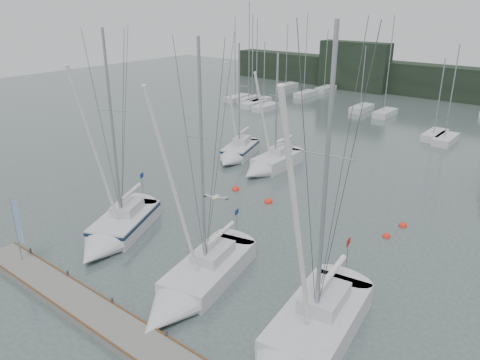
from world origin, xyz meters
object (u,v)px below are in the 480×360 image
at_px(sailboat_mid_a, 236,153).
at_px(buoy_d, 386,237).
at_px(buoy_a, 268,202).
at_px(dock_banner, 17,225).
at_px(buoy_c, 235,190).
at_px(sailboat_near_right, 301,348).
at_px(sailboat_near_left, 114,233).
at_px(sailboat_near_center, 190,288).
at_px(sailboat_mid_b, 268,165).
at_px(buoy_b, 403,226).

height_order(sailboat_mid_a, buoy_d, sailboat_mid_a).
bearing_deg(buoy_a, dock_banner, -109.51).
bearing_deg(buoy_c, sailboat_near_right, -42.41).
relative_size(buoy_c, dock_banner, 0.16).
relative_size(sailboat_near_left, buoy_a, 21.59).
bearing_deg(sailboat_mid_a, buoy_a, -55.36).
distance_m(sailboat_mid_a, dock_banner, 23.48).
bearing_deg(buoy_c, sailboat_near_center, -60.01).
bearing_deg(sailboat_near_left, dock_banner, -131.20).
bearing_deg(buoy_c, dock_banner, -97.64).
relative_size(sailboat_near_left, buoy_d, 26.18).
height_order(buoy_c, buoy_d, buoy_c).
bearing_deg(sailboat_mid_b, buoy_d, -23.25).
height_order(sailboat_near_center, buoy_c, sailboat_near_center).
relative_size(sailboat_near_center, buoy_a, 21.63).
bearing_deg(buoy_b, sailboat_near_center, -111.06).
bearing_deg(buoy_d, buoy_c, 179.81).
xyz_separation_m(sailboat_near_left, sailboat_near_right, (15.27, -1.62, 0.02)).
relative_size(sailboat_mid_a, dock_banner, 2.97).
bearing_deg(buoy_d, sailboat_mid_a, 160.85).
distance_m(sailboat_mid_a, buoy_d, 19.09).
bearing_deg(sailboat_near_center, sailboat_mid_a, 110.96).
bearing_deg(dock_banner, sailboat_near_left, 66.54).
relative_size(sailboat_near_left, sailboat_mid_a, 1.21).
height_order(sailboat_near_center, dock_banner, sailboat_near_center).
distance_m(buoy_a, buoy_d, 9.44).
bearing_deg(dock_banner, sailboat_mid_a, 89.67).
distance_m(buoy_a, dock_banner, 17.87).
height_order(sailboat_near_center, sailboat_mid_a, sailboat_near_center).
height_order(sailboat_mid_b, buoy_c, sailboat_mid_b).
bearing_deg(buoy_c, sailboat_mid_a, 128.68).
relative_size(sailboat_near_right, buoy_b, 26.61).
distance_m(buoy_a, buoy_c, 3.63).
bearing_deg(dock_banner, buoy_d, 40.94).
distance_m(sailboat_mid_a, buoy_a, 10.84).
height_order(sailboat_near_center, buoy_b, sailboat_near_center).
distance_m(buoy_c, dock_banner, 17.38).
bearing_deg(sailboat_mid_b, buoy_b, -14.49).
bearing_deg(buoy_a, sailboat_mid_b, 125.37).
distance_m(sailboat_near_right, buoy_d, 13.36).
relative_size(sailboat_near_left, buoy_c, 22.91).
bearing_deg(sailboat_mid_a, buoy_c, -69.22).
distance_m(buoy_b, buoy_c, 13.50).
distance_m(sailboat_near_right, dock_banner, 17.38).
relative_size(sailboat_mid_a, buoy_d, 21.60).
bearing_deg(sailboat_near_left, sailboat_near_right, -30.74).
xyz_separation_m(sailboat_near_center, sailboat_near_right, (7.08, -0.33, 0.10)).
bearing_deg(sailboat_mid_b, buoy_a, -55.76).
height_order(sailboat_near_right, buoy_d, sailboat_near_right).
bearing_deg(dock_banner, buoy_b, 43.93).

